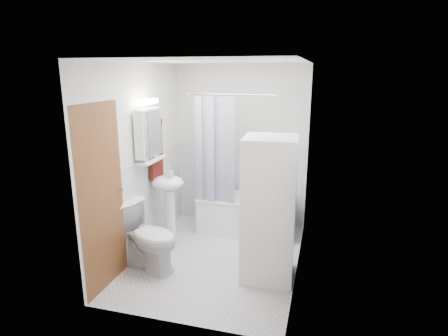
% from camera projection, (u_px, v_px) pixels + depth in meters
% --- Properties ---
extents(floor, '(2.60, 2.60, 0.00)m').
position_uv_depth(floor, '(216.00, 258.00, 4.73)').
color(floor, silver).
rests_on(floor, ground).
extents(room_walls, '(2.60, 2.60, 2.60)m').
position_uv_depth(room_walls, '(216.00, 143.00, 4.35)').
color(room_walls, silver).
rests_on(room_walls, ground).
extents(wainscot, '(1.98, 2.58, 2.58)m').
position_uv_depth(wainscot, '(222.00, 206.00, 4.85)').
color(wainscot, white).
rests_on(wainscot, ground).
extents(door, '(0.05, 2.00, 2.00)m').
position_uv_depth(door, '(121.00, 190.00, 4.21)').
color(door, brown).
rests_on(door, ground).
extents(bathtub, '(1.35, 0.64, 0.52)m').
position_uv_depth(bathtub, '(246.00, 213.00, 5.47)').
color(bathtub, white).
rests_on(bathtub, ground).
extents(tub_spout, '(0.04, 0.12, 0.04)m').
position_uv_depth(tub_spout, '(264.00, 172.00, 5.58)').
color(tub_spout, silver).
rests_on(tub_spout, room_walls).
extents(curtain_rod, '(1.53, 0.02, 0.02)m').
position_uv_depth(curtain_rod, '(244.00, 95.00, 4.79)').
color(curtain_rod, silver).
rests_on(curtain_rod, room_walls).
extents(shower_curtain, '(0.55, 0.02, 1.45)m').
position_uv_depth(shower_curtain, '(215.00, 150.00, 5.08)').
color(shower_curtain, '#171549').
rests_on(shower_curtain, curtain_rod).
extents(sink, '(0.44, 0.37, 1.04)m').
position_uv_depth(sink, '(169.00, 193.00, 5.02)').
color(sink, white).
rests_on(sink, ground).
extents(medicine_cabinet, '(0.13, 0.50, 0.71)m').
position_uv_depth(medicine_cabinet, '(148.00, 131.00, 4.66)').
color(medicine_cabinet, white).
rests_on(medicine_cabinet, room_walls).
extents(shelf, '(0.18, 0.54, 0.02)m').
position_uv_depth(shelf, '(151.00, 160.00, 4.75)').
color(shelf, silver).
rests_on(shelf, room_walls).
extents(shower_caddy, '(0.22, 0.06, 0.02)m').
position_uv_depth(shower_caddy, '(268.00, 152.00, 5.48)').
color(shower_caddy, silver).
rests_on(shower_caddy, room_walls).
extents(towel, '(0.07, 0.33, 0.80)m').
position_uv_depth(towel, '(156.00, 148.00, 4.97)').
color(towel, '#5B1812').
rests_on(towel, room_walls).
extents(washer_dryer, '(0.62, 0.61, 1.62)m').
position_uv_depth(washer_dryer, '(269.00, 209.00, 4.14)').
color(washer_dryer, white).
rests_on(washer_dryer, ground).
extents(toilet, '(0.91, 0.67, 0.80)m').
position_uv_depth(toilet, '(147.00, 237.00, 4.41)').
color(toilet, white).
rests_on(toilet, ground).
extents(soap_pump, '(0.08, 0.17, 0.08)m').
position_uv_depth(soap_pump, '(170.00, 177.00, 4.90)').
color(soap_pump, gray).
rests_on(soap_pump, sink).
extents(shelf_bottle, '(0.07, 0.18, 0.07)m').
position_uv_depth(shelf_bottle, '(145.00, 159.00, 4.60)').
color(shelf_bottle, gray).
rests_on(shelf_bottle, shelf).
extents(shelf_cup, '(0.10, 0.09, 0.10)m').
position_uv_depth(shelf_cup, '(155.00, 153.00, 4.84)').
color(shelf_cup, gray).
rests_on(shelf_cup, shelf).
extents(shampoo_a, '(0.13, 0.17, 0.13)m').
position_uv_depth(shampoo_a, '(263.00, 146.00, 5.49)').
color(shampoo_a, gray).
rests_on(shampoo_a, shower_caddy).
extents(shampoo_b, '(0.08, 0.21, 0.08)m').
position_uv_depth(shampoo_b, '(271.00, 148.00, 5.46)').
color(shampoo_b, '#2B64AC').
rests_on(shampoo_b, shower_caddy).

